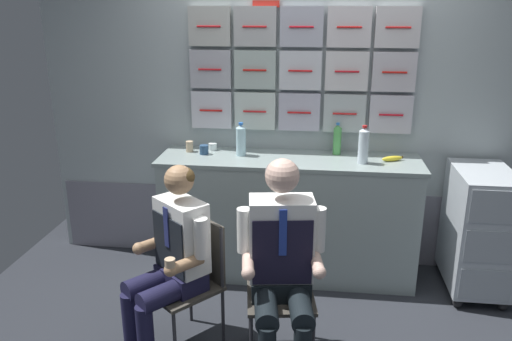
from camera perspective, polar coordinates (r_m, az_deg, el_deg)
name	(u,v)px	position (r m, az deg, el deg)	size (l,w,h in m)	color
galley_bulkhead	(302,132)	(4.13, 5.20, 4.28)	(4.20, 0.14, 2.15)	#A7B3B5
galley_counter	(288,217)	(4.07, 3.58, -5.18)	(2.00, 0.53, 0.97)	#94A4A2
service_trolley	(478,228)	(4.15, 23.49, -5.92)	(0.40, 0.65, 0.95)	black
folding_chair_left	(194,269)	(3.30, -6.93, -10.89)	(0.56, 0.56, 0.82)	#2D2D33
crew_member_left	(171,256)	(3.15, -9.48, -9.38)	(0.61, 0.63, 1.21)	black
folding_chair_right	(280,276)	(3.21, 2.65, -11.63)	(0.45, 0.46, 0.82)	#2D2D33
crew_member_right	(282,259)	(2.98, 2.91, -9.80)	(0.52, 0.67, 1.27)	black
water_bottle_tall	(364,145)	(3.82, 11.89, 2.75)	(0.08, 0.08, 0.28)	silver
water_bottle_short	(337,140)	(4.02, 9.04, 3.43)	(0.06, 0.06, 0.25)	#4EA54F
water_bottle_blue_cap	(241,140)	(3.94, -1.69, 3.42)	(0.08, 0.08, 0.26)	#ACD5E1
espresso_cup_small	(204,149)	(4.01, -5.81, 2.36)	(0.07, 0.07, 0.07)	navy
coffee_cup_white	(213,146)	(4.12, -4.85, 2.70)	(0.07, 0.07, 0.06)	white
paper_cup_blue	(190,146)	(4.09, -7.42, 2.71)	(0.06, 0.06, 0.08)	tan
snack_banana	(392,159)	(3.95, 14.95, 1.30)	(0.17, 0.10, 0.04)	yellow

